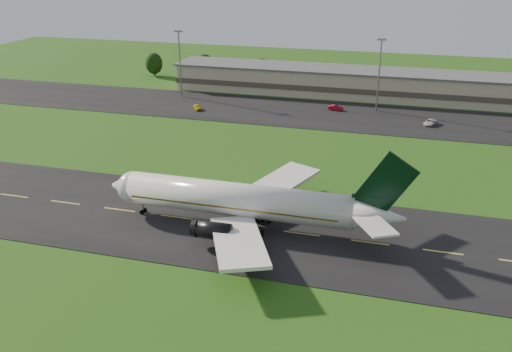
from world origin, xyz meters
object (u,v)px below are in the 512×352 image
(light_mast_centre, at_px, (380,66))
(service_vehicle_a, at_px, (197,107))
(airliner, at_px, (243,201))
(service_vehicle_b, at_px, (336,108))
(terminal, at_px, (386,85))
(service_vehicle_c, at_px, (430,122))
(light_mast_west, at_px, (180,56))

(light_mast_centre, relative_size, service_vehicle_a, 4.75)
(airliner, xyz_separation_m, service_vehicle_a, (-34.46, 66.71, -3.83))
(light_mast_centre, distance_m, service_vehicle_b, 16.64)
(terminal, xyz_separation_m, light_mast_centre, (-1.40, -16.18, 8.75))
(terminal, height_order, service_vehicle_c, terminal)
(service_vehicle_a, relative_size, service_vehicle_b, 0.99)
(service_vehicle_c, bearing_deg, airliner, -93.82)
(terminal, relative_size, light_mast_west, 7.13)
(terminal, height_order, service_vehicle_a, terminal)
(service_vehicle_b, bearing_deg, service_vehicle_c, -96.57)
(light_mast_centre, bearing_deg, airliner, -100.60)
(airliner, xyz_separation_m, service_vehicle_c, (29.84, 69.47, -3.84))
(service_vehicle_c, bearing_deg, light_mast_centre, 164.12)
(service_vehicle_c, bearing_deg, service_vehicle_a, -158.11)
(terminal, xyz_separation_m, service_vehicle_a, (-50.84, -29.48, -3.16))
(light_mast_west, bearing_deg, service_vehicle_b, -3.41)
(service_vehicle_a, xyz_separation_m, service_vehicle_c, (64.31, 2.76, -0.01))
(airliner, bearing_deg, service_vehicle_a, 117.21)
(light_mast_centre, height_order, service_vehicle_c, light_mast_centre)
(light_mast_west, xyz_separation_m, service_vehicle_a, (10.57, -13.29, -11.91))
(airliner, distance_m, terminal, 97.57)
(light_mast_west, distance_m, service_vehicle_a, 20.74)
(service_vehicle_a, relative_size, service_vehicle_c, 0.83)
(airliner, distance_m, service_vehicle_a, 75.18)
(light_mast_west, xyz_separation_m, light_mast_centre, (60.00, 0.00, 0.00))
(terminal, bearing_deg, light_mast_centre, -94.95)
(light_mast_west, xyz_separation_m, service_vehicle_c, (74.87, -10.53, -11.92))
(service_vehicle_a, bearing_deg, light_mast_west, 94.50)
(airliner, height_order, service_vehicle_a, airliner)
(airliner, relative_size, service_vehicle_a, 11.97)
(airliner, relative_size, light_mast_west, 2.52)
(light_mast_west, height_order, service_vehicle_b, light_mast_west)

